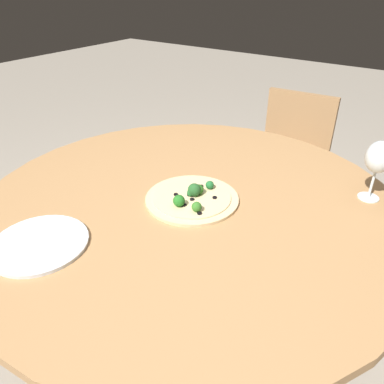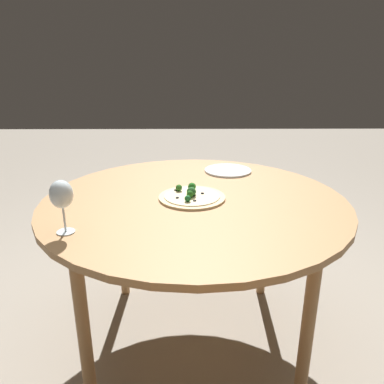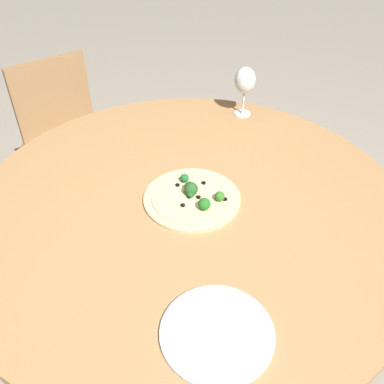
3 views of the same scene
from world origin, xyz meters
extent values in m
plane|color=gray|center=(0.00, 0.00, 0.00)|extent=(12.00, 12.00, 0.00)
cylinder|color=#A87A4C|center=(0.00, 0.00, 0.76)|extent=(1.34, 1.34, 0.03)
cylinder|color=#A87A4C|center=(-0.41, -0.41, 0.37)|extent=(0.05, 0.05, 0.75)
cylinder|color=#A87A4C|center=(0.41, -0.41, 0.37)|extent=(0.05, 0.05, 0.75)
cylinder|color=#A87A4C|center=(-0.41, 0.41, 0.37)|extent=(0.05, 0.05, 0.75)
cylinder|color=#A87A4C|center=(0.41, 0.41, 0.37)|extent=(0.05, 0.05, 0.75)
cylinder|color=#DBBC89|center=(0.00, -0.01, 0.78)|extent=(0.29, 0.29, 0.01)
cylinder|color=beige|center=(0.00, -0.01, 0.79)|extent=(0.25, 0.25, 0.00)
sphere|color=#336D24|center=(-0.06, -0.07, 0.80)|extent=(0.03, 0.03, 0.03)
sphere|color=#245625|center=(0.01, -0.01, 0.81)|extent=(0.04, 0.04, 0.04)
sphere|color=#236920|center=(-0.07, -0.01, 0.81)|extent=(0.04, 0.04, 0.04)
sphere|color=#28631D|center=(0.03, -0.02, 0.81)|extent=(0.03, 0.03, 0.03)
sphere|color=#1F612C|center=(0.07, -0.03, 0.80)|extent=(0.03, 0.03, 0.03)
sphere|color=#206027|center=(0.00, -0.01, 0.80)|extent=(0.02, 0.02, 0.02)
cylinder|color=black|center=(-0.02, 0.04, 0.79)|extent=(0.01, 0.01, 0.00)
cylinder|color=black|center=(-0.06, -0.02, 0.79)|extent=(0.01, 0.01, 0.00)
cylinder|color=black|center=(0.03, -0.07, 0.79)|extent=(0.01, 0.01, 0.00)
cylinder|color=black|center=(-0.02, -0.02, 0.79)|extent=(0.01, 0.01, 0.00)
cylinder|color=black|center=(-0.07, -0.08, 0.79)|extent=(0.01, 0.01, 0.00)
cylinder|color=black|center=(0.07, 0.00, 0.79)|extent=(0.01, 0.01, 0.00)
cylinder|color=black|center=(0.00, 0.00, 0.79)|extent=(0.01, 0.01, 0.00)
cylinder|color=silver|center=(0.34, -0.46, 0.78)|extent=(0.07, 0.07, 0.00)
cylinder|color=silver|center=(0.34, -0.46, 0.82)|extent=(0.01, 0.01, 0.09)
ellipsoid|color=silver|center=(0.34, -0.46, 0.92)|extent=(0.08, 0.08, 0.10)
cylinder|color=silver|center=(-0.42, 0.19, 0.78)|extent=(0.25, 0.25, 0.01)
camera|label=1|loc=(-0.82, -0.59, 1.40)|focal=35.00mm
camera|label=2|loc=(1.54, -0.02, 1.36)|focal=35.00mm
camera|label=3|loc=(-0.83, 0.52, 1.62)|focal=40.00mm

